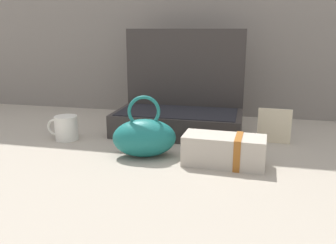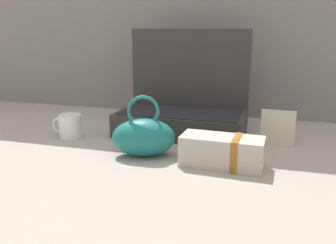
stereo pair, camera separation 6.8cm
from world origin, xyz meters
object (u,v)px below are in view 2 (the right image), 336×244
teal_pouch_handbag (144,137)px  coffee_mug (70,126)px  open_suitcase (183,109)px  cream_toiletry_bag (223,152)px  info_card_left (278,128)px

teal_pouch_handbag → coffee_mug: (-0.34, 0.11, -0.02)m
open_suitcase → cream_toiletry_bag: size_ratio=1.97×
open_suitcase → info_card_left: 0.37m
info_card_left → coffee_mug: bearing=-165.5°
teal_pouch_handbag → coffee_mug: bearing=162.3°
teal_pouch_handbag → cream_toiletry_bag: bearing=-3.9°
open_suitcase → info_card_left: open_suitcase is taller
coffee_mug → info_card_left: 0.77m
info_card_left → cream_toiletry_bag: bearing=-116.7°
cream_toiletry_bag → coffee_mug: (-0.60, 0.13, -0.00)m
cream_toiletry_bag → info_card_left: size_ratio=1.98×
teal_pouch_handbag → coffee_mug: 0.36m
cream_toiletry_bag → coffee_mug: bearing=168.1°
open_suitcase → teal_pouch_handbag: size_ratio=2.16×
open_suitcase → info_card_left: (0.36, -0.07, -0.03)m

